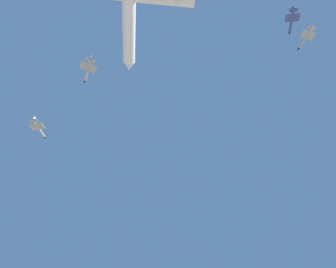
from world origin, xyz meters
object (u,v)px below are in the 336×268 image
Objects in this scene: chase_jet_left_wing at (306,37)px; chase_jet_high_escort at (292,20)px; chase_jet_lead at (39,128)px; chase_jet_trailing at (88,70)px.

chase_jet_left_wing is 0.86× the size of chase_jet_high_escort.
chase_jet_trailing is (-45.46, 15.86, 4.89)m from chase_jet_lead.
chase_jet_lead is at bearing 21.40° from chase_jet_trailing.
chase_jet_high_escort is (-151.11, -21.96, 39.93)m from chase_jet_lead.
chase_jet_lead is 1.18× the size of chase_jet_left_wing.
chase_jet_trailing is at bearing 70.32° from chase_jet_left_wing.
chase_jet_high_escort is at bearing -119.67° from chase_jet_trailing.
chase_jet_left_wing is (-155.49, -32.99, 35.16)m from chase_jet_lead.
chase_jet_high_escort reaches higher than chase_jet_lead.
chase_jet_high_escort is at bearing -95.77° from chase_jet_lead.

